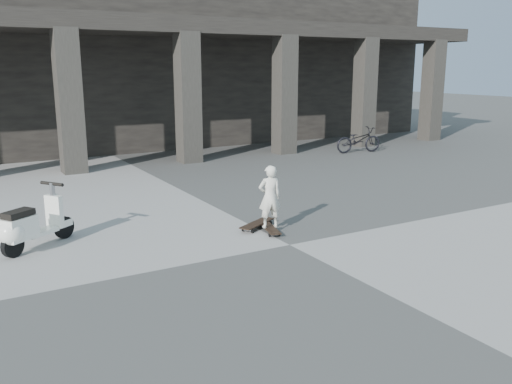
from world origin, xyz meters
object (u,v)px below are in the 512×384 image
longboard (270,228)px  skateboard_spare (257,224)px  bicycle (358,140)px  child (270,197)px  scooter (26,227)px

longboard → skateboard_spare: skateboard_spare is taller
longboard → skateboard_spare: bearing=29.9°
longboard → bicycle: bearing=-34.8°
skateboard_spare → child: size_ratio=0.78×
child → scooter: (-4.01, 1.03, -0.25)m
longboard → bicycle: 9.99m
child → bicycle: size_ratio=0.68×
skateboard_spare → child: (0.08, -0.31, 0.58)m
child → longboard: bearing=-77.2°
child → scooter: bearing=-1.6°
longboard → scooter: scooter is taller
scooter → bicycle: (11.61, 5.45, 0.03)m
skateboard_spare → child: bearing=-102.9°
skateboard_spare → bicycle: bicycle is taller
longboard → child: size_ratio=0.76×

